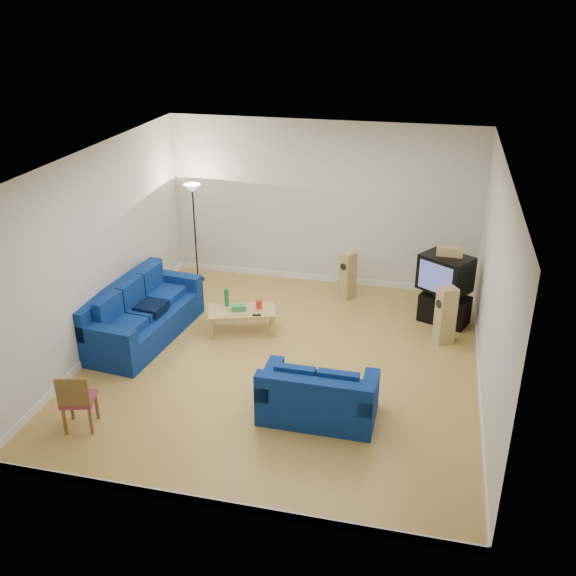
% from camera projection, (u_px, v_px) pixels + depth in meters
% --- Properties ---
extents(room, '(6.01, 6.51, 3.21)m').
position_uv_depth(room, '(282.00, 272.00, 9.46)').
color(room, olive).
rests_on(room, ground).
extents(sofa_three_seat, '(1.29, 2.51, 0.93)m').
position_uv_depth(sofa_three_seat, '(140.00, 318.00, 10.71)').
color(sofa_three_seat, navy).
rests_on(sofa_three_seat, ground).
extents(sofa_loveseat, '(1.57, 0.88, 0.78)m').
position_uv_depth(sofa_loveseat, '(317.00, 400.00, 8.64)').
color(sofa_loveseat, navy).
rests_on(sofa_loveseat, ground).
extents(coffee_table, '(1.25, 0.89, 0.41)m').
position_uv_depth(coffee_table, '(242.00, 313.00, 10.86)').
color(coffee_table, tan).
rests_on(coffee_table, ground).
extents(bottle, '(0.10, 0.10, 0.32)m').
position_uv_depth(bottle, '(227.00, 297.00, 10.92)').
color(bottle, '#197233').
rests_on(bottle, coffee_table).
extents(tissue_box, '(0.27, 0.21, 0.10)m').
position_uv_depth(tissue_box, '(239.00, 308.00, 10.80)').
color(tissue_box, green).
rests_on(tissue_box, coffee_table).
extents(red_canister, '(0.14, 0.14, 0.15)m').
position_uv_depth(red_canister, '(259.00, 304.00, 10.87)').
color(red_canister, red).
rests_on(red_canister, coffee_table).
extents(remote, '(0.15, 0.07, 0.02)m').
position_uv_depth(remote, '(257.00, 315.00, 10.65)').
color(remote, black).
rests_on(remote, coffee_table).
extents(tv_stand, '(0.93, 0.72, 0.50)m').
position_uv_depth(tv_stand, '(444.00, 309.00, 11.23)').
color(tv_stand, black).
rests_on(tv_stand, ground).
extents(av_receiver, '(0.47, 0.39, 0.11)m').
position_uv_depth(av_receiver, '(446.00, 292.00, 11.15)').
color(av_receiver, black).
rests_on(av_receiver, tv_stand).
extents(television, '(1.00, 0.94, 0.62)m').
position_uv_depth(television, '(445.00, 273.00, 10.97)').
color(television, black).
rests_on(television, av_receiver).
extents(centre_speaker, '(0.44, 0.19, 0.15)m').
position_uv_depth(centre_speaker, '(450.00, 251.00, 10.84)').
color(centre_speaker, tan).
rests_on(centre_speaker, television).
extents(speaker_left, '(0.32, 0.34, 0.92)m').
position_uv_depth(speaker_left, '(348.00, 275.00, 12.04)').
color(speaker_left, tan).
rests_on(speaker_left, ground).
extents(speaker_right, '(0.37, 0.34, 0.98)m').
position_uv_depth(speaker_right, '(445.00, 315.00, 10.47)').
color(speaker_right, tan).
rests_on(speaker_right, ground).
extents(floor_lamp, '(0.34, 0.34, 1.99)m').
position_uv_depth(floor_lamp, '(193.00, 202.00, 12.31)').
color(floor_lamp, black).
rests_on(floor_lamp, ground).
extents(dining_chair, '(0.51, 0.51, 0.86)m').
position_uv_depth(dining_chair, '(77.00, 399.00, 8.33)').
color(dining_chair, brown).
rests_on(dining_chair, ground).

